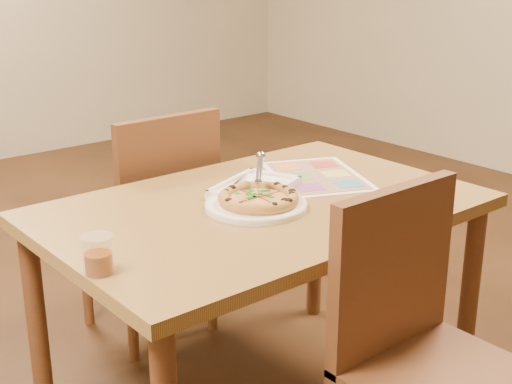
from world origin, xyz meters
TOP-DOWN VIEW (x-y plane):
  - dining_table at (0.00, 0.00)m, footprint 1.30×0.85m
  - chair_near at (0.00, -0.60)m, footprint 0.42×0.42m
  - chair_far at (-0.00, 0.60)m, footprint 0.42×0.42m
  - plate at (-0.04, -0.02)m, footprint 0.35×0.35m
  - pizza at (-0.03, -0.02)m, footprint 0.24×0.24m
  - pizza_cutter at (0.00, 0.02)m, footprint 0.12×0.13m
  - appetizer_tray at (0.05, 0.10)m, footprint 0.33×0.28m
  - glass_tumbler at (-0.61, -0.13)m, footprint 0.08×0.08m
  - menu at (0.31, 0.09)m, footprint 0.43×0.49m

SIDE VIEW (x-z plane):
  - chair_near at x=0.00m, z-range 0.33..0.80m
  - chair_far at x=0.00m, z-range 0.33..0.80m
  - dining_table at x=0.00m, z-range 0.27..0.99m
  - menu at x=0.31m, z-range 0.72..0.72m
  - plate at x=-0.04m, z-range 0.72..0.74m
  - appetizer_tray at x=0.05m, z-range 0.70..0.76m
  - pizza at x=-0.03m, z-range 0.73..0.77m
  - glass_tumbler at x=-0.61m, z-range 0.71..0.81m
  - pizza_cutter at x=0.00m, z-range 0.76..0.86m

